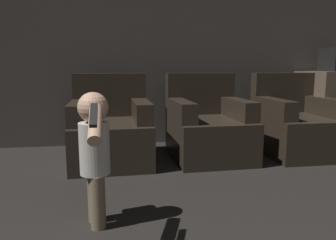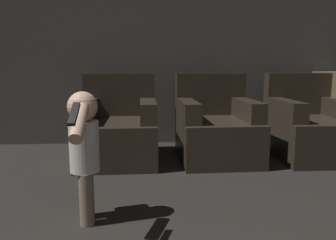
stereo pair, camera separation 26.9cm
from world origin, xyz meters
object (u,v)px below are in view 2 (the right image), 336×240
armchair_right (310,128)px  person_toddler (84,147)px  armchair_left (118,130)px  armchair_middle (216,129)px

armchair_right → person_toddler: bearing=-146.3°
armchair_right → person_toddler: (-2.14, -1.41, 0.17)m
armchair_left → person_toddler: bearing=-94.4°
armchair_left → person_toddler: size_ratio=1.13×
armchair_right → person_toddler: 2.57m
armchair_middle → person_toddler: size_ratio=1.13×
armchair_left → armchair_right: 2.06m
armchair_right → armchair_left: bearing=-179.6°
armchair_left → armchair_middle: 1.03m
armchair_left → person_toddler: armchair_left is taller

